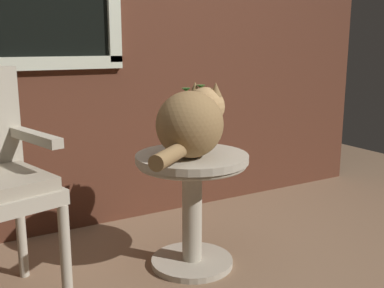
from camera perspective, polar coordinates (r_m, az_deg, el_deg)
ground_plane at (r=2.22m, az=-2.53°, el=-16.53°), size 6.00×6.00×0.00m
back_wall at (r=2.74m, az=-11.72°, el=16.89°), size 4.00×0.07×2.60m
wicker_side_table at (r=2.22m, az=0.00°, el=-5.57°), size 0.53×0.53×0.56m
cat at (r=2.12m, az=0.06°, el=2.80°), size 0.57×0.50×0.33m
pewter_vase_with_ivy at (r=2.31m, az=0.06°, el=1.91°), size 0.13×0.13×0.31m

